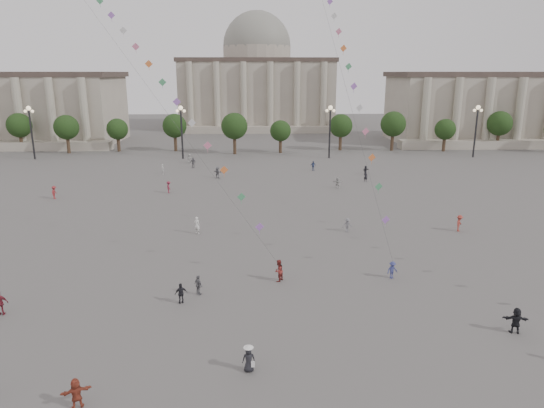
{
  "coord_description": "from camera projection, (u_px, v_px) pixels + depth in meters",
  "views": [
    {
      "loc": [
        0.83,
        -28.51,
        17.01
      ],
      "look_at": [
        1.82,
        12.0,
        5.99
      ],
      "focal_mm": 32.0,
      "sensor_mm": 36.0,
      "label": 1
    }
  ],
  "objects": [
    {
      "name": "hall_central",
      "position": [
        257.0,
        82.0,
        152.87
      ],
      "size": [
        48.3,
        34.3,
        35.5
      ],
      "color": "#9F9385",
      "rests_on": "ground"
    },
    {
      "name": "kite_flyer_0",
      "position": [
        279.0,
        271.0,
        40.67
      ],
      "size": [
        1.11,
        1.16,
        1.88
      ],
      "primitive_type": "imported",
      "rotation": [
        0.0,
        0.0,
        4.11
      ],
      "color": "maroon",
      "rests_on": "ground"
    },
    {
      "name": "lamp_post_mid_west",
      "position": [
        181.0,
        122.0,
        97.19
      ],
      "size": [
        2.0,
        0.9,
        10.65
      ],
      "color": "#262628",
      "rests_on": "ground"
    },
    {
      "name": "person_crowd_6",
      "position": [
        347.0,
        225.0,
        53.34
      ],
      "size": [
        1.08,
        0.72,
        1.56
      ],
      "primitive_type": "imported",
      "rotation": [
        0.0,
        0.0,
        6.14
      ],
      "color": "slate",
      "rests_on": "ground"
    },
    {
      "name": "person_crowd_10",
      "position": [
        163.0,
        169.0,
        83.5
      ],
      "size": [
        0.58,
        0.74,
        1.8
      ],
      "primitive_type": "imported",
      "rotation": [
        0.0,
        0.0,
        1.81
      ],
      "color": "#B0B0AC",
      "rests_on": "ground"
    },
    {
      "name": "lamp_post_mid_east",
      "position": [
        330.0,
        122.0,
        97.9
      ],
      "size": [
        2.0,
        0.9,
        10.65
      ],
      "color": "#262628",
      "rests_on": "ground"
    },
    {
      "name": "person_crowd_2",
      "position": [
        54.0,
        192.0,
        67.33
      ],
      "size": [
        0.7,
        1.19,
        1.82
      ],
      "primitive_type": "imported",
      "rotation": [
        0.0,
        0.0,
        1.55
      ],
      "color": "maroon",
      "rests_on": "ground"
    },
    {
      "name": "tourist_0",
      "position": [
        0.0,
        303.0,
        34.93
      ],
      "size": [
        1.17,
        0.62,
        1.9
      ],
      "primitive_type": "imported",
      "rotation": [
        0.0,
        0.0,
        3.29
      ],
      "color": "maroon",
      "rests_on": "ground"
    },
    {
      "name": "tree_row",
      "position": [
        256.0,
        128.0,
        105.78
      ],
      "size": [
        137.12,
        5.12,
        8.0
      ],
      "color": "#36241B",
      "rests_on": "ground"
    },
    {
      "name": "person_crowd_9",
      "position": [
        366.0,
        170.0,
        83.41
      ],
      "size": [
        1.42,
        1.22,
        1.55
      ],
      "primitive_type": "imported",
      "rotation": [
        0.0,
        0.0,
        0.64
      ],
      "color": "black",
      "rests_on": "ground"
    },
    {
      "name": "tourist_3",
      "position": [
        198.0,
        285.0,
        38.19
      ],
      "size": [
        0.93,
        0.97,
        1.62
      ],
      "primitive_type": "imported",
      "rotation": [
        0.0,
        0.0,
        2.31
      ],
      "color": "slate",
      "rests_on": "ground"
    },
    {
      "name": "lamp_post_far_east",
      "position": [
        477.0,
        122.0,
        98.61
      ],
      "size": [
        2.0,
        0.9,
        10.65
      ],
      "color": "#262628",
      "rests_on": "ground"
    },
    {
      "name": "person_crowd_16",
      "position": [
        193.0,
        163.0,
        89.36
      ],
      "size": [
        1.2,
        0.73,
        1.9
      ],
      "primitive_type": "imported",
      "rotation": [
        0.0,
        0.0,
        6.03
      ],
      "color": "#5B5A5E",
      "rests_on": "ground"
    },
    {
      "name": "person_crowd_8",
      "position": [
        459.0,
        223.0,
        53.5
      ],
      "size": [
        1.26,
        1.37,
        1.85
      ],
      "primitive_type": "imported",
      "rotation": [
        0.0,
        0.0,
        0.95
      ],
      "color": "#9C342A",
      "rests_on": "ground"
    },
    {
      "name": "person_crowd_19",
      "position": [
        366.0,
        176.0,
        78.01
      ],
      "size": [
        0.72,
        0.65,
        1.66
      ],
      "primitive_type": "imported",
      "rotation": [
        0.0,
        0.0,
        2.61
      ],
      "color": "black",
      "rests_on": "ground"
    },
    {
      "name": "person_crowd_0",
      "position": [
        313.0,
        166.0,
        86.89
      ],
      "size": [
        1.07,
        0.66,
        1.7
      ],
      "primitive_type": "imported",
      "rotation": [
        0.0,
        0.0,
        0.27
      ],
      "color": "navy",
      "rests_on": "ground"
    },
    {
      "name": "lamp_post_far_west",
      "position": [
        30.0,
        123.0,
        96.49
      ],
      "size": [
        2.0,
        0.9,
        10.65
      ],
      "color": "#262628",
      "rests_on": "ground"
    },
    {
      "name": "person_crowd_13",
      "position": [
        197.0,
        225.0,
        52.73
      ],
      "size": [
        0.82,
        0.72,
        1.9
      ],
      "primitive_type": "imported",
      "rotation": [
        0.0,
        0.0,
        2.67
      ],
      "color": "white",
      "rests_on": "ground"
    },
    {
      "name": "tourist_4",
      "position": [
        181.0,
        293.0,
        36.77
      ],
      "size": [
        1.03,
        0.73,
        1.62
      ],
      "primitive_type": "imported",
      "rotation": [
        0.0,
        0.0,
        3.53
      ],
      "color": "black",
      "rests_on": "ground"
    },
    {
      "name": "person_crowd_17",
      "position": [
        169.0,
        187.0,
        70.61
      ],
      "size": [
        1.04,
        1.28,
        1.73
      ],
      "primitive_type": "imported",
      "rotation": [
        0.0,
        0.0,
        1.99
      ],
      "color": "maroon",
      "rests_on": "ground"
    },
    {
      "name": "hat_person",
      "position": [
        249.0,
        358.0,
        28.34
      ],
      "size": [
        0.82,
        0.6,
        1.69
      ],
      "color": "black",
      "rests_on": "ground"
    },
    {
      "name": "kite_flyer_1",
      "position": [
        392.0,
        270.0,
        41.24
      ],
      "size": [
        1.12,
        0.88,
        1.52
      ],
      "primitive_type": "imported",
      "rotation": [
        0.0,
        0.0,
        0.37
      ],
      "color": "navy",
      "rests_on": "ground"
    },
    {
      "name": "person_crowd_12",
      "position": [
        217.0,
        172.0,
        80.56
      ],
      "size": [
        1.74,
        1.48,
        1.89
      ],
      "primitive_type": "imported",
      "rotation": [
        0.0,
        0.0,
        2.52
      ],
      "color": "slate",
      "rests_on": "ground"
    },
    {
      "name": "tourist_2",
      "position": [
        76.0,
        393.0,
        25.25
      ],
      "size": [
        1.65,
        1.11,
        1.7
      ],
      "primitive_type": "imported",
      "rotation": [
        0.0,
        0.0,
        3.57
      ],
      "color": "#9A3D2A",
      "rests_on": "ground"
    },
    {
      "name": "ground",
      "position": [
        249.0,
        339.0,
        31.95
      ],
      "size": [
        360.0,
        360.0,
        0.0
      ],
      "primitive_type": "plane",
      "color": "#53504E",
      "rests_on": "ground"
    },
    {
      "name": "person_crowd_4",
      "position": [
        189.0,
        158.0,
        94.12
      ],
      "size": [
        1.51,
        1.52,
        1.75
      ],
      "primitive_type": "imported",
      "rotation": [
        0.0,
        0.0,
        3.93
      ],
      "color": "silver",
      "rests_on": "ground"
    },
    {
      "name": "person_crowd_3",
      "position": [
        516.0,
        321.0,
        32.54
      ],
      "size": [
        1.76,
        0.84,
        1.82
      ],
      "primitive_type": "imported",
      "rotation": [
        0.0,
        0.0,
        2.96
      ],
      "color": "black",
      "rests_on": "ground"
    },
    {
      "name": "person_crowd_7",
      "position": [
        337.0,
        183.0,
        73.56
      ],
      "size": [
        1.66,
        0.89,
        1.71
      ],
      "primitive_type": "imported",
      "rotation": [
        0.0,
        0.0,
        2.88
      ],
      "color": "#B4B3B0",
      "rests_on": "ground"
    }
  ]
}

